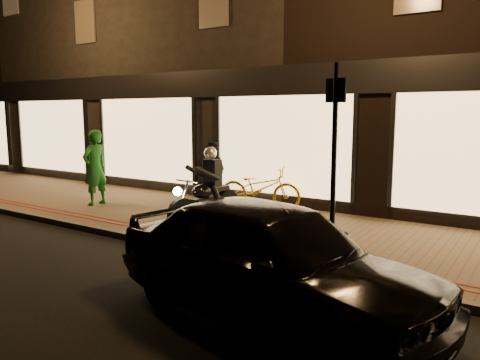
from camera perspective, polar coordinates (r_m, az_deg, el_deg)
name	(u,v)px	position (r m, az deg, el deg)	size (l,w,h in m)	color
ground	(172,250)	(8.40, -8.25, -8.45)	(90.00, 90.00, 0.00)	black
sidewalk	(236,224)	(9.91, -0.50, -5.42)	(50.00, 4.00, 0.12)	brown
kerb_stone	(174,246)	(8.42, -8.03, -7.98)	(50.00, 0.14, 0.12)	#59544C
red_kerb_lines	(192,236)	(8.77, -5.86, -6.85)	(50.00, 0.26, 0.01)	maroon
building_row	(357,54)	(16.02, 14.12, 14.62)	(48.00, 10.11, 8.50)	black
motorcycle	(207,195)	(9.59, -4.09, -1.78)	(0.64, 1.94, 1.59)	black
sign_post	(334,153)	(7.10, 11.39, 3.19)	(0.35, 0.12, 3.00)	black
bicycle_gold	(260,188)	(11.07, 2.45, -0.96)	(0.68, 1.95, 1.02)	gold
person_green	(95,167)	(12.09, -17.27, 1.47)	(0.68, 0.45, 1.87)	#1E7025
person_dark	(212,171)	(12.08, -3.40, 1.07)	(0.75, 0.59, 1.55)	black
parked_car	(271,259)	(5.51, 3.80, -9.58)	(1.69, 4.20, 1.43)	black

